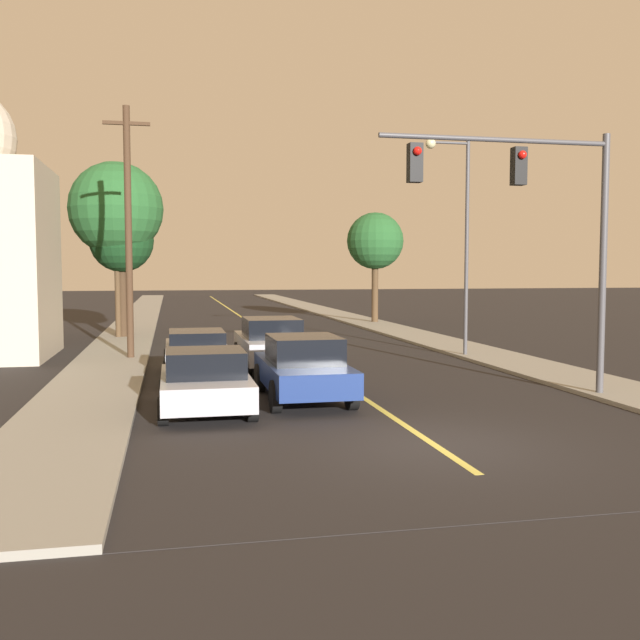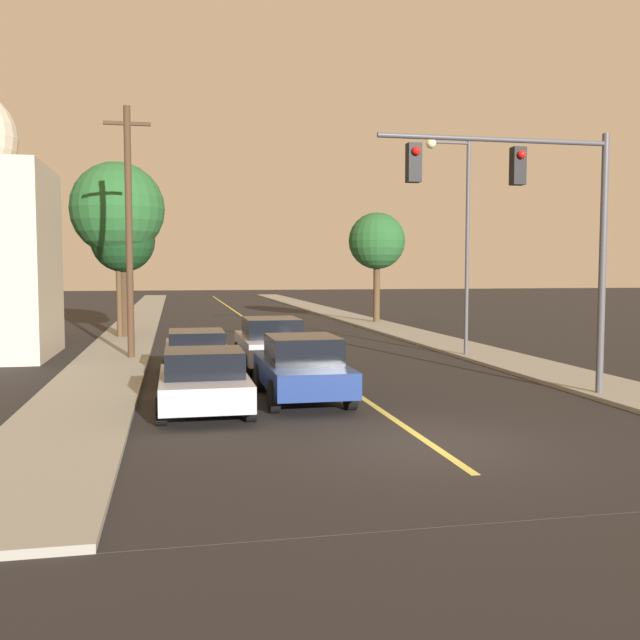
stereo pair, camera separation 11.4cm
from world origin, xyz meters
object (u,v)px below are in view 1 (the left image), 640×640
traffic_signal_mast (535,206)px  tree_left_near (116,209)px  car_outer_lane_second (197,353)px  car_outer_lane_front (205,381)px  car_near_lane_front (303,367)px  utility_pole_left (128,228)px  tree_left_far (122,242)px  streetlamp_right (458,219)px  tree_right_near (375,242)px  car_near_lane_second (271,343)px

traffic_signal_mast → tree_left_near: (-11.06, 17.93, 1.20)m
car_outer_lane_second → tree_left_near: bearing=103.8°
car_outer_lane_front → tree_left_near: (-3.11, 17.87, 5.25)m
car_near_lane_front → utility_pole_left: (-4.56, 8.85, 3.83)m
car_outer_lane_second → tree_left_far: tree_left_far is taller
streetlamp_right → tree_right_near: size_ratio=1.20×
traffic_signal_mast → tree_left_near: size_ratio=0.81×
traffic_signal_mast → utility_pole_left: bearing=135.6°
tree_left_near → traffic_signal_mast: bearing=-58.3°
car_near_lane_front → tree_right_near: (8.74, 23.66, 4.04)m
car_outer_lane_second → streetlamp_right: (9.45, 3.00, 4.26)m
utility_pole_left → tree_left_near: utility_pole_left is taller
utility_pole_left → tree_left_far: 8.26m
car_outer_lane_front → car_outer_lane_second: car_outer_lane_front is taller
car_outer_lane_front → tree_left_near: 18.88m
car_near_lane_front → car_near_lane_second: (0.00, 5.67, 0.03)m
car_near_lane_front → streetlamp_right: (7.03, 7.24, 4.19)m
tree_right_near → car_outer_lane_second: bearing=-119.9°
streetlamp_right → traffic_signal_mast: bearing=-100.2°
car_outer_lane_second → utility_pole_left: bearing=114.9°
tree_right_near → streetlamp_right: bearing=-96.0°
car_near_lane_second → car_outer_lane_front: 7.07m
car_near_lane_front → car_outer_lane_front: car_near_lane_front is taller
car_near_lane_front → car_near_lane_second: car_near_lane_second is taller
car_near_lane_front → car_outer_lane_front: size_ratio=1.15×
traffic_signal_mast → tree_left_far: (-10.85, 18.11, -0.28)m
streetlamp_right → car_near_lane_front: bearing=-134.2°
utility_pole_left → tree_right_near: 19.91m
car_near_lane_second → streetlamp_right: 8.32m
car_outer_lane_front → tree_left_far: tree_left_far is taller
car_near_lane_front → tree_left_near: tree_left_near is taller
tree_right_near → traffic_signal_mast: bearing=-97.4°
car_outer_lane_second → tree_left_far: size_ratio=0.79×
car_near_lane_second → tree_right_near: size_ratio=0.76×
tree_left_far → tree_left_near: bearing=-140.4°
car_outer_lane_front → car_outer_lane_second: size_ratio=0.86×
car_outer_lane_front → car_outer_lane_second: 5.21m
car_outer_lane_front → streetlamp_right: (9.45, 8.21, 4.30)m
car_outer_lane_front → utility_pole_left: utility_pole_left is taller
car_outer_lane_front → tree_left_far: (-2.90, 18.04, 3.77)m
utility_pole_left → tree_left_far: utility_pole_left is taller
car_near_lane_second → tree_left_near: tree_left_near is taller
car_outer_lane_second → tree_right_near: (11.16, 19.42, 4.10)m
car_outer_lane_front → streetlamp_right: bearing=41.0°
traffic_signal_mast → tree_left_near: tree_left_near is taller
car_near_lane_front → tree_right_near: tree_right_near is taller
car_outer_lane_second → traffic_signal_mast: bearing=-33.6°
tree_left_near → tree_left_far: bearing=39.6°
car_outer_lane_second → streetlamp_right: streetlamp_right is taller
traffic_signal_mast → streetlamp_right: streetlamp_right is taller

